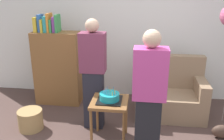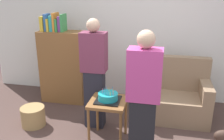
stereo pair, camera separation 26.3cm
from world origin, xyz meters
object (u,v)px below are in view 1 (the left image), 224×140
(person_holding_cake, at_px, (149,102))
(handbag, at_px, (222,132))
(side_table, at_px, (110,107))
(couch, at_px, (170,95))
(birthday_cake, at_px, (110,97))
(bookshelf, at_px, (57,66))
(wicker_basket, at_px, (31,120))
(person_blowing_candles, at_px, (93,75))

(person_holding_cake, xyz_separation_m, handbag, (1.07, 0.69, -0.73))
(handbag, bearing_deg, person_holding_cake, -146.93)
(side_table, distance_m, handbag, 1.64)
(side_table, distance_m, person_holding_cake, 0.73)
(person_holding_cake, bearing_deg, couch, -119.02)
(birthday_cake, distance_m, handbag, 1.68)
(couch, height_order, person_holding_cake, person_holding_cake)
(couch, xyz_separation_m, side_table, (-0.88, -0.90, 0.17))
(bookshelf, xyz_separation_m, birthday_cake, (1.09, -1.09, -0.03))
(couch, bearing_deg, person_holding_cake, -105.94)
(bookshelf, bearing_deg, wicker_basket, -97.30)
(person_blowing_candles, bearing_deg, wicker_basket, -152.66)
(birthday_cake, bearing_deg, person_blowing_candles, 128.65)
(side_table, bearing_deg, couch, 45.84)
(wicker_basket, bearing_deg, side_table, -6.64)
(handbag, bearing_deg, wicker_basket, -177.50)
(side_table, relative_size, wicker_basket, 1.69)
(couch, xyz_separation_m, handbag, (0.69, -0.64, -0.24))
(person_blowing_candles, relative_size, handbag, 5.82)
(side_table, xyz_separation_m, wicker_basket, (-1.21, 0.14, -0.36))
(person_blowing_candles, bearing_deg, birthday_cake, -37.07)
(person_holding_cake, bearing_deg, handbag, -160.01)
(person_blowing_candles, bearing_deg, bookshelf, 151.94)
(bookshelf, relative_size, birthday_cake, 5.04)
(side_table, distance_m, wicker_basket, 1.27)
(birthday_cake, relative_size, wicker_basket, 0.89)
(side_table, distance_m, person_blowing_candles, 0.56)
(birthday_cake, relative_size, handbag, 1.14)
(couch, height_order, bookshelf, bookshelf)
(person_blowing_candles, xyz_separation_m, person_holding_cake, (0.78, -0.79, 0.00))
(side_table, bearing_deg, bookshelf, 135.00)
(bookshelf, relative_size, side_table, 2.66)
(person_holding_cake, distance_m, handbag, 1.47)
(wicker_basket, bearing_deg, couch, 20.00)
(bookshelf, relative_size, wicker_basket, 4.48)
(person_blowing_candles, height_order, wicker_basket, person_blowing_candles)
(person_blowing_candles, bearing_deg, couch, 39.45)
(couch, distance_m, handbag, 0.97)
(person_blowing_candles, bearing_deg, person_holding_cake, -31.04)
(couch, distance_m, birthday_cake, 1.30)
(side_table, relative_size, handbag, 2.17)
(side_table, height_order, person_blowing_candles, person_blowing_candles)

